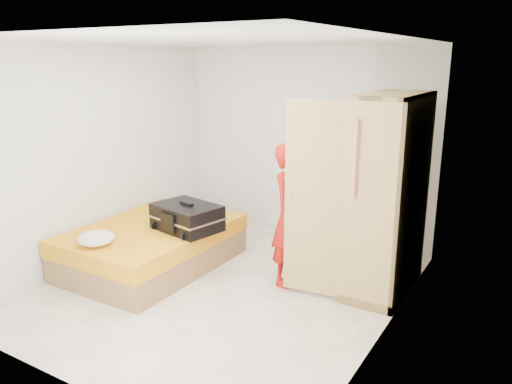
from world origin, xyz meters
The scene contains 7 objects.
room centered at (0.00, 0.00, 1.30)m, with size 4.00×4.02×2.60m.
bed centered at (-1.05, 0.06, 0.25)m, with size 1.42×2.02×0.50m.
wardrobe centered at (1.45, 0.85, 1.00)m, with size 1.17×1.24×2.10m.
person centered at (0.57, 0.51, 0.78)m, with size 0.57×0.38×1.57m, color red.
suitcase centered at (-0.62, 0.20, 0.65)m, with size 0.86×0.70×0.33m.
round_cushion centered at (-1.14, -0.70, 0.57)m, with size 0.39×0.39×0.15m, color silver.
pillow centered at (-1.21, 0.91, 0.55)m, with size 0.52×0.26×0.09m, color silver.
Camera 1 is at (2.91, -4.12, 2.42)m, focal length 35.00 mm.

